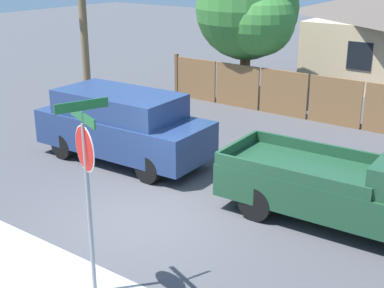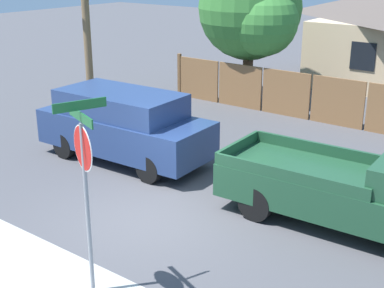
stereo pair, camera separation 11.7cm
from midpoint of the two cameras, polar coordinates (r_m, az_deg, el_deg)
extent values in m
plane|color=#47474C|center=(11.73, -4.68, -7.92)|extent=(80.00, 80.00, 0.00)
cube|color=brown|center=(21.05, 0.25, 6.94)|extent=(1.83, 0.06, 1.60)
cube|color=brown|center=(20.02, 4.68, 6.21)|extent=(1.83, 0.06, 1.60)
cube|color=brown|center=(19.12, 9.54, 5.37)|extent=(1.83, 0.06, 1.60)
cube|color=brown|center=(18.37, 14.82, 4.40)|extent=(1.83, 0.06, 1.60)
cube|color=brown|center=(21.61, -1.80, 7.39)|extent=(0.12, 0.12, 1.70)
cube|color=black|center=(22.38, 17.28, 8.95)|extent=(1.00, 0.04, 1.10)
cylinder|color=brown|center=(21.14, 5.49, 7.54)|extent=(0.40, 0.40, 2.06)
sphere|color=#387A33|center=(20.77, 5.72, 14.27)|extent=(3.90, 3.90, 3.90)
sphere|color=#3C8437|center=(19.95, 7.16, 12.88)|extent=(2.53, 2.53, 2.53)
cylinder|color=brown|center=(20.43, -11.54, 10.42)|extent=(0.28, 0.28, 4.58)
cube|color=navy|center=(14.73, -7.53, 1.25)|extent=(4.98, 2.15, 0.95)
cube|color=navy|center=(14.59, -8.03, 4.30)|extent=(3.50, 1.93, 0.64)
cube|color=black|center=(13.58, -2.87, 3.33)|extent=(0.13, 1.71, 0.54)
cylinder|color=black|center=(14.63, -0.74, -0.60)|extent=(0.71, 0.22, 0.71)
cylinder|color=black|center=(13.35, -4.95, -2.71)|extent=(0.71, 0.22, 0.71)
cylinder|color=black|center=(16.46, -9.47, 1.44)|extent=(0.71, 0.22, 0.71)
cylinder|color=black|center=(15.33, -13.85, -0.24)|extent=(0.71, 0.22, 0.71)
cube|color=#1E472D|center=(11.59, 15.80, -4.98)|extent=(5.36, 2.18, 0.74)
cube|color=#1E472D|center=(12.49, 13.53, -0.51)|extent=(3.32, 0.22, 0.26)
cube|color=#1E472D|center=(10.87, 9.97, -3.32)|extent=(3.32, 0.22, 0.26)
cube|color=#1E472D|center=(12.35, 4.58, -0.23)|extent=(0.16, 1.87, 0.26)
cylinder|color=black|center=(12.99, 10.09, -3.46)|extent=(0.77, 0.22, 0.77)
cylinder|color=black|center=(11.55, 6.49, -6.31)|extent=(0.77, 0.22, 0.77)
cylinder|color=gray|center=(8.79, -11.26, -7.19)|extent=(0.07, 0.07, 2.99)
cylinder|color=red|center=(8.37, -11.75, -0.49)|extent=(0.66, 0.28, 0.70)
cylinder|color=white|center=(8.37, -11.76, -0.49)|extent=(0.70, 0.28, 0.74)
cube|color=#19602D|center=(8.21, -11.99, 2.81)|extent=(0.89, 0.36, 0.15)
cube|color=#19602D|center=(8.16, -12.08, 4.02)|extent=(0.33, 0.80, 0.15)
camera|label=1|loc=(0.06, -90.30, -0.11)|focal=50.00mm
camera|label=2|loc=(0.06, 89.70, 0.11)|focal=50.00mm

